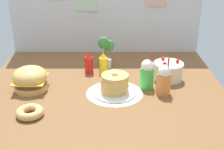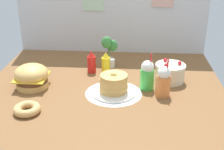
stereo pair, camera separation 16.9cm
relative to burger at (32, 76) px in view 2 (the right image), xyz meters
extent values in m
cube|color=brown|center=(0.62, -0.09, -0.11)|extent=(2.08, 2.11, 0.02)
cube|color=silver|center=(0.62, 0.96, 0.42)|extent=(2.08, 0.03, 1.04)
cylinder|color=white|center=(0.71, -0.07, -0.10)|extent=(0.47, 0.47, 0.00)
cylinder|color=#DBA859|center=(0.00, 0.00, -0.07)|extent=(0.28, 0.28, 0.05)
cylinder|color=#59331E|center=(0.00, 0.00, -0.03)|extent=(0.26, 0.26, 0.04)
cube|color=yellow|center=(0.00, 0.00, -0.01)|extent=(0.27, 0.27, 0.01)
ellipsoid|color=#E5B260|center=(0.00, 0.00, 0.03)|extent=(0.29, 0.29, 0.16)
cylinder|color=white|center=(0.71, -0.07, -0.09)|extent=(0.37, 0.37, 0.02)
cylinder|color=#E0AD5B|center=(0.71, -0.07, -0.06)|extent=(0.23, 0.23, 0.03)
cylinder|color=#E0AD5B|center=(0.71, -0.07, -0.03)|extent=(0.24, 0.24, 0.03)
cylinder|color=#E0AD5B|center=(0.71, -0.07, 0.00)|extent=(0.23, 0.23, 0.03)
cylinder|color=#E0AD5B|center=(0.71, -0.08, 0.03)|extent=(0.23, 0.23, 0.03)
cylinder|color=#E0AD5B|center=(0.72, -0.08, 0.06)|extent=(0.22, 0.22, 0.03)
cube|color=#F7E072|center=(0.71, -0.07, 0.08)|extent=(0.05, 0.05, 0.02)
cylinder|color=beige|center=(1.20, 0.20, -0.03)|extent=(0.26, 0.26, 0.14)
cylinder|color=#F4EACC|center=(1.20, 0.20, 0.05)|extent=(0.27, 0.27, 0.02)
sphere|color=red|center=(1.28, 0.20, 0.08)|extent=(0.03, 0.03, 0.03)
sphere|color=red|center=(1.16, 0.27, 0.08)|extent=(0.03, 0.03, 0.03)
sphere|color=red|center=(1.15, 0.14, 0.08)|extent=(0.03, 0.03, 0.03)
cylinder|color=red|center=(0.47, 0.35, -0.02)|extent=(0.08, 0.08, 0.16)
cone|color=red|center=(0.47, 0.35, 0.09)|extent=(0.07, 0.07, 0.05)
cylinder|color=yellow|center=(0.61, 0.33, -0.02)|extent=(0.08, 0.08, 0.16)
cone|color=yellow|center=(0.61, 0.33, 0.09)|extent=(0.07, 0.07, 0.05)
cylinder|color=green|center=(0.99, 0.04, -0.01)|extent=(0.12, 0.12, 0.17)
sphere|color=white|center=(0.99, 0.04, 0.10)|extent=(0.11, 0.11, 0.11)
cylinder|color=red|center=(1.01, 0.04, 0.14)|extent=(0.01, 0.03, 0.17)
cylinder|color=orange|center=(1.12, -0.08, -0.01)|extent=(0.12, 0.12, 0.17)
sphere|color=white|center=(1.12, -0.08, 0.10)|extent=(0.11, 0.11, 0.11)
cylinder|color=red|center=(1.14, -0.08, 0.14)|extent=(0.01, 0.03, 0.17)
torus|color=tan|center=(0.10, -0.43, -0.07)|extent=(0.20, 0.20, 0.06)
torus|color=brown|center=(0.10, -0.43, -0.06)|extent=(0.19, 0.19, 0.05)
cylinder|color=white|center=(0.63, 0.49, -0.05)|extent=(0.12, 0.12, 0.09)
cylinder|color=#4C7238|center=(0.63, 0.49, 0.06)|extent=(0.02, 0.02, 0.15)
ellipsoid|color=#38843D|center=(0.66, 0.50, 0.13)|extent=(0.10, 0.06, 0.12)
ellipsoid|color=#38843D|center=(0.60, 0.52, 0.15)|extent=(0.10, 0.06, 0.12)
ellipsoid|color=#38843D|center=(0.61, 0.46, 0.17)|extent=(0.10, 0.06, 0.12)
camera|label=1|loc=(0.69, -2.29, 1.06)|focal=48.02mm
camera|label=2|loc=(0.86, -2.29, 1.06)|focal=48.02mm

